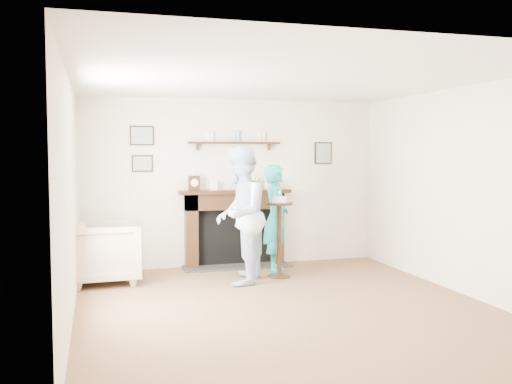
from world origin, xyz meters
TOP-DOWN VIEW (x-y plane):
  - ground at (0.00, 0.00)m, footprint 5.00×5.00m
  - room_shell at (-0.00, 0.69)m, footprint 4.54×5.02m
  - armchair at (-1.90, 1.78)m, footprint 0.93×0.91m
  - man at (-0.21, 1.27)m, footprint 0.98×1.08m
  - woman at (0.49, 1.90)m, footprint 0.50×0.64m
  - pedestal_table at (0.40, 1.49)m, footprint 0.37×0.37m

SIDE VIEW (x-z plane):
  - ground at x=0.00m, z-range 0.00..0.00m
  - armchair at x=-1.90m, z-range -0.40..0.40m
  - man at x=-0.21m, z-range -0.90..0.90m
  - woman at x=0.49m, z-range -0.77..0.77m
  - pedestal_table at x=0.40m, z-range 0.14..1.32m
  - room_shell at x=0.00m, z-range 0.36..2.88m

